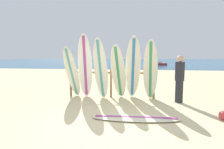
% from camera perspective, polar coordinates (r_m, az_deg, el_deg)
% --- Properties ---
extents(ground_plane, '(120.00, 120.00, 0.00)m').
position_cam_1_polar(ground_plane, '(4.88, -0.95, -14.64)').
color(ground_plane, beige).
extents(ocean_water, '(120.00, 80.00, 0.01)m').
position_cam_1_polar(ocean_water, '(62.54, 7.31, 4.23)').
color(ocean_water, '#1E5984').
rests_on(ocean_water, ground).
extents(surfboard_rack, '(3.55, 0.09, 1.17)m').
position_cam_1_polar(surfboard_rack, '(7.49, -0.32, -1.29)').
color(surfboard_rack, olive).
rests_on(surfboard_rack, ground).
extents(surfboard_leaning_far_left, '(0.68, 1.02, 2.08)m').
position_cam_1_polar(surfboard_leaning_far_left, '(7.53, -12.36, 0.63)').
color(surfboard_leaning_far_left, silver).
rests_on(surfboard_leaning_far_left, ground).
extents(surfboard_leaning_left, '(0.68, 0.91, 2.56)m').
position_cam_1_polar(surfboard_leaning_left, '(7.32, -8.36, 2.42)').
color(surfboard_leaning_left, white).
rests_on(surfboard_leaning_left, ground).
extents(surfboard_leaning_center_left, '(0.68, 0.75, 2.40)m').
position_cam_1_polar(surfboard_leaning_center_left, '(7.07, -3.55, 1.69)').
color(surfboard_leaning_center_left, white).
rests_on(surfboard_leaning_center_left, ground).
extents(surfboard_leaning_center, '(0.70, 1.11, 2.14)m').
position_cam_1_polar(surfboard_leaning_center, '(7.06, 2.00, 0.63)').
color(surfboard_leaning_center, silver).
rests_on(surfboard_leaning_center, ground).
extents(surfboard_leaning_center_right, '(0.67, 1.24, 2.43)m').
position_cam_1_polar(surfboard_leaning_center_right, '(7.08, 6.52, 1.82)').
color(surfboard_leaning_center_right, silver).
rests_on(surfboard_leaning_center_right, ground).
extents(surfboard_leaning_right, '(0.61, 0.88, 2.31)m').
position_cam_1_polar(surfboard_leaning_right, '(7.04, 11.88, 1.20)').
color(surfboard_leaning_right, silver).
rests_on(surfboard_leaning_right, ground).
extents(surfboard_lying_on_sand, '(2.40, 0.69, 0.08)m').
position_cam_1_polar(surfboard_lying_on_sand, '(5.11, 7.37, -13.31)').
color(surfboard_lying_on_sand, beige).
rests_on(surfboard_lying_on_sand, ground).
extents(beachgoer_standing, '(0.32, 0.32, 1.72)m').
position_cam_1_polar(beachgoer_standing, '(7.06, 20.29, -0.69)').
color(beachgoer_standing, '#26262D').
rests_on(beachgoer_standing, ground).
extents(small_boat_offshore, '(2.85, 1.20, 0.71)m').
position_cam_1_polar(small_boat_offshore, '(35.02, 14.56, 3.28)').
color(small_boat_offshore, '#B22D28').
rests_on(small_boat_offshore, ocean_water).
extents(beach_ball, '(0.25, 0.25, 0.25)m').
position_cam_1_polar(beach_ball, '(5.81, 31.45, -10.83)').
color(beach_ball, '#B73338').
rests_on(beach_ball, ground).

